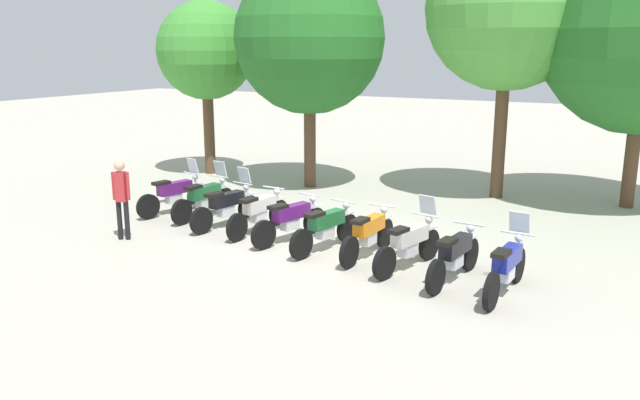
# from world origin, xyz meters

# --- Properties ---
(ground_plane) EXTENTS (80.00, 80.00, 0.00)m
(ground_plane) POSITION_xyz_m (0.00, 0.00, 0.00)
(ground_plane) COLOR #ADA899
(motorcycle_0) EXTENTS (0.78, 2.15, 1.37)m
(motorcycle_0) POSITION_xyz_m (-4.41, 0.77, 0.52)
(motorcycle_0) COLOR black
(motorcycle_0) RESTS_ON ground_plane
(motorcycle_1) EXTENTS (0.62, 2.19, 1.37)m
(motorcycle_1) POSITION_xyz_m (-3.43, 0.76, 0.52)
(motorcycle_1) COLOR black
(motorcycle_1) RESTS_ON ground_plane
(motorcycle_2) EXTENTS (0.71, 2.17, 1.37)m
(motorcycle_2) POSITION_xyz_m (-2.45, 0.35, 0.52)
(motorcycle_2) COLOR black
(motorcycle_2) RESTS_ON ground_plane
(motorcycle_3) EXTENTS (0.62, 2.19, 0.99)m
(motorcycle_3) POSITION_xyz_m (-1.47, 0.27, 0.50)
(motorcycle_3) COLOR black
(motorcycle_3) RESTS_ON ground_plane
(motorcycle_4) EXTENTS (0.83, 2.13, 0.99)m
(motorcycle_4) POSITION_xyz_m (-0.49, 0.03, 0.50)
(motorcycle_4) COLOR black
(motorcycle_4) RESTS_ON ground_plane
(motorcycle_5) EXTENTS (0.75, 2.17, 0.99)m
(motorcycle_5) POSITION_xyz_m (0.49, -0.16, 0.50)
(motorcycle_5) COLOR black
(motorcycle_5) RESTS_ON ground_plane
(motorcycle_6) EXTENTS (0.62, 2.19, 0.99)m
(motorcycle_6) POSITION_xyz_m (1.47, -0.15, 0.50)
(motorcycle_6) COLOR black
(motorcycle_6) RESTS_ON ground_plane
(motorcycle_7) EXTENTS (0.78, 2.15, 1.37)m
(motorcycle_7) POSITION_xyz_m (2.46, -0.45, 0.52)
(motorcycle_7) COLOR black
(motorcycle_7) RESTS_ON ground_plane
(motorcycle_8) EXTENTS (0.66, 2.19, 0.99)m
(motorcycle_8) POSITION_xyz_m (3.43, -0.70, 0.50)
(motorcycle_8) COLOR black
(motorcycle_8) RESTS_ON ground_plane
(motorcycle_9) EXTENTS (0.62, 2.19, 1.37)m
(motorcycle_9) POSITION_xyz_m (4.42, -0.91, 0.52)
(motorcycle_9) COLOR black
(motorcycle_9) RESTS_ON ground_plane
(person_0) EXTENTS (0.40, 0.31, 1.81)m
(person_0) POSITION_xyz_m (-3.87, -1.60, 1.07)
(person_0) COLOR black
(person_0) RESTS_ON ground_plane
(tree_0) EXTENTS (3.21, 3.21, 5.71)m
(tree_0) POSITION_xyz_m (-6.93, 5.55, 4.07)
(tree_0) COLOR brown
(tree_0) RESTS_ON ground_plane
(tree_1) EXTENTS (4.47, 4.47, 6.70)m
(tree_1) POSITION_xyz_m (-2.88, 5.26, 4.46)
(tree_1) COLOR brown
(tree_1) RESTS_ON ground_plane
(tree_2) EXTENTS (4.46, 4.46, 7.48)m
(tree_2) POSITION_xyz_m (2.54, 6.52, 5.23)
(tree_2) COLOR brown
(tree_2) RESTS_ON ground_plane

